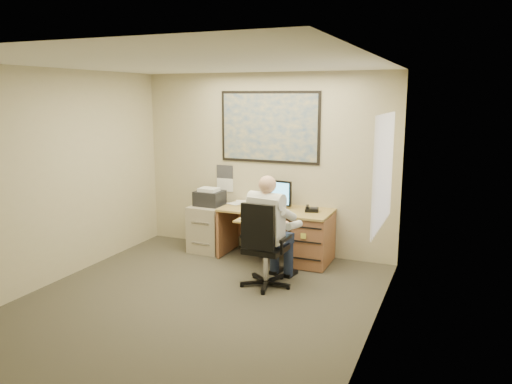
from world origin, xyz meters
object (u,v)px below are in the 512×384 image
at_px(desk, 298,232).
at_px(office_chair, 264,262).
at_px(person, 267,231).
at_px(filing_cabinet, 210,223).

bearing_deg(desk, office_chair, -94.40).
xyz_separation_m(desk, person, (-0.09, -1.02, 0.26)).
relative_size(desk, person, 1.14).
bearing_deg(desk, filing_cabinet, -179.91).
distance_m(filing_cabinet, person, 1.70).
xyz_separation_m(filing_cabinet, office_chair, (1.34, -1.10, -0.10)).
bearing_deg(filing_cabinet, desk, 2.40).
bearing_deg(desk, person, -94.90).
height_order(filing_cabinet, office_chair, office_chair).
bearing_deg(filing_cabinet, person, -34.87).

